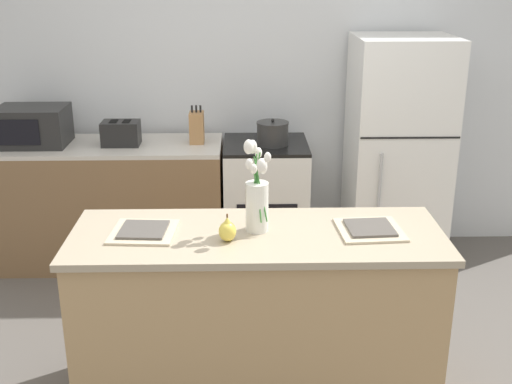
{
  "coord_description": "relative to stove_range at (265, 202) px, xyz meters",
  "views": [
    {
      "loc": [
        -0.07,
        -2.83,
        2.12
      ],
      "look_at": [
        0.0,
        0.25,
        1.02
      ],
      "focal_mm": 45.0,
      "sensor_mm": 36.0,
      "label": 1
    }
  ],
  "objects": [
    {
      "name": "plate_setting_right",
      "position": [
        0.45,
        -1.59,
        0.46
      ],
      "size": [
        0.32,
        0.32,
        0.02
      ],
      "color": "beige",
      "rests_on": "kitchen_island"
    },
    {
      "name": "plate_setting_left",
      "position": [
        -0.65,
        -1.59,
        0.46
      ],
      "size": [
        0.32,
        0.32,
        0.02
      ],
      "color": "beige",
      "rests_on": "kitchen_island"
    },
    {
      "name": "back_wall",
      "position": [
        -0.1,
        0.4,
        0.9
      ],
      "size": [
        5.2,
        0.08,
        2.7
      ],
      "color": "silver",
      "rests_on": "ground_plane"
    },
    {
      "name": "knife_block",
      "position": [
        -0.49,
        0.03,
        0.56
      ],
      "size": [
        0.1,
        0.14,
        0.27
      ],
      "color": "#A37547",
      "rests_on": "back_counter"
    },
    {
      "name": "stove_range",
      "position": [
        0.0,
        0.0,
        0.0
      ],
      "size": [
        0.6,
        0.61,
        0.9
      ],
      "color": "silver",
      "rests_on": "ground_plane"
    },
    {
      "name": "kitchen_island",
      "position": [
        -0.1,
        -1.6,
        -0.0
      ],
      "size": [
        1.8,
        0.66,
        0.9
      ],
      "color": "tan",
      "rests_on": "ground_plane"
    },
    {
      "name": "toaster",
      "position": [
        -1.02,
        -0.02,
        0.54
      ],
      "size": [
        0.28,
        0.18,
        0.17
      ],
      "color": "black",
      "rests_on": "back_counter"
    },
    {
      "name": "cooking_pot",
      "position": [
        0.05,
        -0.04,
        0.53
      ],
      "size": [
        0.23,
        0.23,
        0.19
      ],
      "color": "#2D2D2D",
      "rests_on": "stove_range"
    },
    {
      "name": "back_counter",
      "position": [
        -1.16,
        0.0,
        0.0
      ],
      "size": [
        1.68,
        0.6,
        0.9
      ],
      "color": "brown",
      "rests_on": "ground_plane"
    },
    {
      "name": "pear_figurine",
      "position": [
        -0.24,
        -1.69,
        0.5
      ],
      "size": [
        0.08,
        0.08,
        0.14
      ],
      "color": "#E5CC4C",
      "rests_on": "kitchen_island"
    },
    {
      "name": "microwave",
      "position": [
        -1.64,
        -0.0,
        0.59
      ],
      "size": [
        0.48,
        0.37,
        0.27
      ],
      "color": "black",
      "rests_on": "back_counter"
    },
    {
      "name": "flower_vase",
      "position": [
        -0.1,
        -1.56,
        0.62
      ],
      "size": [
        0.13,
        0.18,
        0.45
      ],
      "color": "silver",
      "rests_on": "kitchen_island"
    },
    {
      "name": "refrigerator",
      "position": [
        0.95,
        0.0,
        0.37
      ],
      "size": [
        0.68,
        0.67,
        1.65
      ],
      "color": "white",
      "rests_on": "ground_plane"
    }
  ]
}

